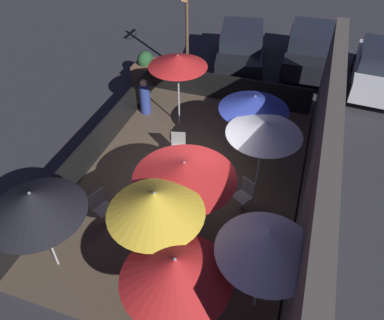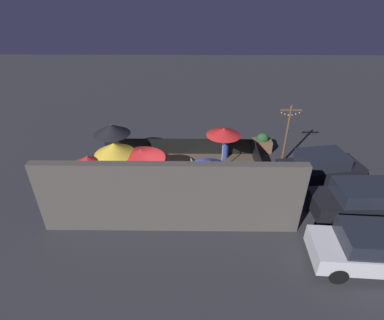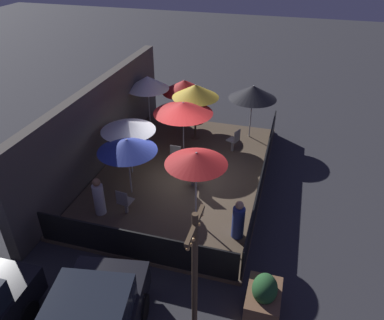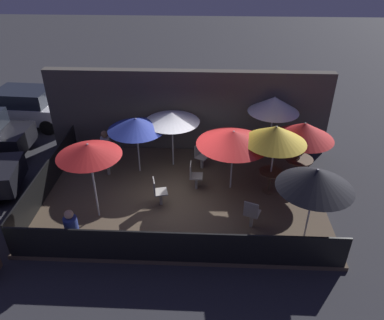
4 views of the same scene
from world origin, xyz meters
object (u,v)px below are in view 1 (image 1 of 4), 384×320
at_px(patio_umbrella_1, 176,269).
at_px(patio_chair_0, 178,147).
at_px(patio_umbrella_0, 155,203).
at_px(planter_box, 146,68).
at_px(patio_umbrella_2, 255,103).
at_px(dining_table_1, 177,305).
at_px(parked_car_1, 309,47).
at_px(patron_1, 274,118).
at_px(patio_umbrella_5, 33,203).
at_px(patio_chair_4, 197,178).
at_px(parked_car_2, 380,68).
at_px(patio_umbrella_3, 268,242).
at_px(patio_umbrella_7, 178,61).
at_px(light_post, 187,27).
at_px(patron_0, 145,98).
at_px(patio_chair_2, 244,194).
at_px(patio_umbrella_6, 265,128).
at_px(patio_umbrella_4, 185,170).
at_px(parked_car_0, 241,47).
at_px(patio_chair_1, 248,119).
at_px(patio_chair_3, 102,206).
at_px(dining_table_0, 160,250).

xyz_separation_m(patio_umbrella_1, patio_chair_0, (-4.46, -1.63, -1.29)).
height_order(patio_umbrella_0, planter_box, patio_umbrella_0).
height_order(patio_umbrella_2, dining_table_1, patio_umbrella_2).
bearing_deg(parked_car_1, patron_1, -7.84).
height_order(patio_umbrella_5, patio_chair_0, patio_umbrella_5).
bearing_deg(patio_chair_4, patio_umbrella_2, 154.47).
bearing_deg(patio_umbrella_0, parked_car_2, 154.63).
xyz_separation_m(patio_umbrella_3, patio_chair_0, (-3.67, -2.97, -1.59)).
distance_m(patio_umbrella_0, patio_chair_0, 3.86).
xyz_separation_m(patio_umbrella_7, patio_chair_4, (2.73, 1.48, -1.70)).
xyz_separation_m(patio_chair_0, light_post, (-5.13, -1.52, 1.29)).
height_order(patron_0, patron_1, patron_1).
height_order(patio_chair_0, patio_chair_2, patio_chair_0).
xyz_separation_m(patio_chair_4, patron_1, (-3.17, 1.44, 0.07)).
bearing_deg(parked_car_2, patio_umbrella_6, -22.25).
height_order(patio_umbrella_0, light_post, light_post).
height_order(patio_umbrella_1, patio_umbrella_6, patio_umbrella_1).
distance_m(patio_chair_0, parked_car_2, 8.39).
height_order(patio_umbrella_1, parked_car_1, patio_umbrella_1).
bearing_deg(patio_umbrella_4, light_post, -161.16).
bearing_deg(patio_chair_4, light_post, -157.76).
bearing_deg(parked_car_0, patio_umbrella_5, -18.54).
height_order(patio_umbrella_5, dining_table_1, patio_umbrella_5).
height_order(patio_chair_0, patron_0, patron_0).
bearing_deg(patio_chair_1, patio_umbrella_1, 8.08).
bearing_deg(patio_umbrella_0, patio_umbrella_1, 37.15).
relative_size(patio_umbrella_7, patron_0, 1.96).
xyz_separation_m(patron_0, parked_car_2, (-4.37, 7.39, 0.17)).
bearing_deg(patio_umbrella_6, patio_umbrella_3, 10.66).
bearing_deg(patio_chair_1, patron_0, -82.56).
relative_size(patio_umbrella_4, parked_car_2, 0.56).
distance_m(patio_umbrella_2, patio_umbrella_7, 2.61).
relative_size(patio_chair_0, light_post, 0.27).
bearing_deg(patio_chair_3, planter_box, 128.40).
height_order(patio_umbrella_1, parked_car_0, patio_umbrella_1).
xyz_separation_m(patio_chair_4, light_post, (-6.18, -2.41, 1.28)).
bearing_deg(patio_chair_2, light_post, -119.17).
bearing_deg(patron_1, patio_umbrella_4, 64.39).
distance_m(patio_umbrella_4, patio_chair_1, 4.43).
height_order(patio_umbrella_2, patio_umbrella_4, patio_umbrella_4).
height_order(patio_umbrella_7, dining_table_0, patio_umbrella_7).
bearing_deg(patio_umbrella_1, parked_car_0, -173.02).
bearing_deg(patio_umbrella_7, patio_chair_0, 19.25).
relative_size(patio_umbrella_1, parked_car_1, 0.50).
relative_size(patio_umbrella_3, patio_umbrella_5, 1.05).
relative_size(patio_umbrella_5, patio_chair_4, 2.41).
bearing_deg(patio_umbrella_1, patio_chair_0, -159.93).
relative_size(patio_umbrella_4, patio_umbrella_6, 1.10).
bearing_deg(dining_table_0, patio_chair_3, -112.62).
bearing_deg(patio_umbrella_3, dining_table_1, -59.69).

